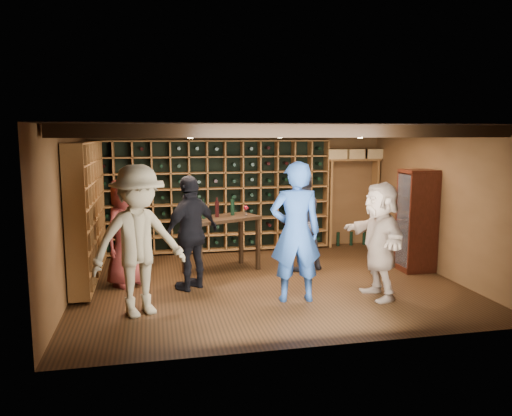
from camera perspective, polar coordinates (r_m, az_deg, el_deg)
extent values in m
plane|color=#321D0E|center=(8.16, 1.31, -8.54)|extent=(6.00, 6.00, 0.00)
plane|color=brown|center=(10.31, -1.82, 2.13)|extent=(6.00, 0.00, 6.00)
plane|color=brown|center=(5.52, 7.27, -3.48)|extent=(6.00, 0.00, 6.00)
plane|color=brown|center=(7.78, -20.72, -0.48)|extent=(0.00, 5.00, 5.00)
plane|color=brown|center=(9.05, 20.19, 0.73)|extent=(0.00, 5.00, 5.00)
plane|color=black|center=(7.80, 1.38, 9.30)|extent=(6.00, 6.00, 0.00)
cube|color=black|center=(6.25, 4.75, 8.76)|extent=(5.90, 0.18, 0.16)
cube|color=black|center=(7.32, 2.28, 8.73)|extent=(5.90, 0.18, 0.16)
cube|color=black|center=(8.39, 0.43, 8.70)|extent=(5.90, 0.18, 0.16)
cube|color=black|center=(9.47, -1.00, 8.67)|extent=(5.90, 0.18, 0.16)
cylinder|color=black|center=(7.62, -7.55, 8.43)|extent=(0.10, 0.10, 0.10)
cylinder|color=black|center=(8.26, 2.78, 8.48)|extent=(0.10, 0.10, 0.10)
cylinder|color=black|center=(7.96, 11.85, 8.32)|extent=(0.10, 0.10, 0.10)
cylinder|color=black|center=(8.94, -1.66, 8.49)|extent=(0.10, 0.10, 0.10)
cube|color=brown|center=(10.08, -4.59, 1.39)|extent=(4.65, 0.30, 2.20)
cube|color=black|center=(10.08, -4.59, 1.39)|extent=(4.56, 0.02, 2.16)
cube|color=brown|center=(8.58, -18.73, -0.27)|extent=(0.30, 2.65, 2.20)
cube|color=black|center=(8.58, -18.73, -0.27)|extent=(0.29, 0.02, 2.16)
cube|color=brown|center=(10.77, 11.07, 5.45)|extent=(1.15, 0.32, 0.04)
cube|color=brown|center=(11.07, 13.42, 0.67)|extent=(0.05, 0.28, 1.85)
cube|color=brown|center=(10.67, 8.35, 0.53)|extent=(0.05, 0.28, 1.85)
cube|color=tan|center=(10.62, 9.09, 6.11)|extent=(0.40, 0.30, 0.20)
cube|color=tan|center=(10.79, 11.33, 6.09)|extent=(0.40, 0.30, 0.20)
cube|color=tan|center=(10.93, 13.03, 6.06)|extent=(0.40, 0.30, 0.20)
cube|color=#38120B|center=(9.30, 17.68, -6.49)|extent=(0.55, 0.50, 0.10)
cube|color=#38120B|center=(9.12, 17.92, -1.33)|extent=(0.55, 0.50, 1.70)
cube|color=white|center=(9.00, 16.48, -1.39)|extent=(0.01, 0.46, 1.60)
cube|color=#38120B|center=(9.12, 17.92, -1.33)|extent=(0.50, 0.44, 0.02)
sphere|color=#59260C|center=(9.10, 17.84, -0.71)|extent=(0.18, 0.18, 0.18)
imported|color=navy|center=(7.11, 4.54, -2.76)|extent=(0.78, 0.55, 2.01)
imported|color=black|center=(8.79, 5.07, -1.55)|extent=(0.96, 0.81, 1.73)
imported|color=maroon|center=(8.09, -14.59, -2.66)|extent=(0.98, 0.99, 1.72)
imported|color=black|center=(7.71, -7.39, -2.83)|extent=(1.08, 0.98, 1.77)
imported|color=#7D7256|center=(6.71, -13.27, -3.69)|extent=(1.48, 1.20, 2.00)
imported|color=tan|center=(7.49, 13.95, -3.59)|extent=(0.54, 1.60, 1.71)
cube|color=black|center=(8.62, -3.98, -1.22)|extent=(1.43, 1.11, 0.05)
cube|color=black|center=(8.19, -6.44, -5.19)|extent=(0.08, 0.08, 0.92)
cube|color=black|center=(8.82, 0.22, -4.16)|extent=(0.08, 0.08, 0.92)
cube|color=black|center=(8.65, -8.19, -4.49)|extent=(0.08, 0.08, 0.92)
cube|color=black|center=(9.24, -1.73, -3.58)|extent=(0.08, 0.08, 0.92)
cylinder|color=black|center=(8.47, -6.01, -0.27)|extent=(0.07, 0.07, 0.28)
cylinder|color=black|center=(8.61, -4.48, -0.11)|extent=(0.07, 0.07, 0.28)
cylinder|color=black|center=(8.78, -2.70, 0.07)|extent=(0.07, 0.07, 0.28)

